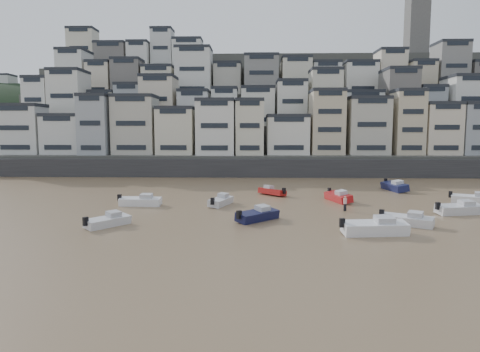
{
  "coord_description": "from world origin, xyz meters",
  "views": [
    {
      "loc": [
        4.0,
        -18.62,
        9.34
      ],
      "look_at": [
        2.58,
        30.0,
        4.0
      ],
      "focal_mm": 32.0,
      "sensor_mm": 36.0,
      "label": 1
    }
  ],
  "objects_px": {
    "boat_f": "(221,200)",
    "boat_j": "(108,220)",
    "boat_b": "(408,218)",
    "boat_k": "(140,200)",
    "boat_h": "(272,191)",
    "boat_e": "(338,196)",
    "boat_c": "(258,214)",
    "person_pink": "(345,203)",
    "boat_d": "(460,207)",
    "boat_g": "(474,197)",
    "boat_a": "(375,225)",
    "boat_i": "(394,185)"
  },
  "relations": [
    {
      "from": "boat_f",
      "to": "boat_j",
      "type": "xyz_separation_m",
      "value": [
        -10.06,
        -11.82,
        -0.03
      ]
    },
    {
      "from": "boat_b",
      "to": "boat_k",
      "type": "xyz_separation_m",
      "value": [
        -28.82,
        9.96,
        0.04
      ]
    },
    {
      "from": "boat_h",
      "to": "boat_e",
      "type": "bearing_deg",
      "value": -164.99
    },
    {
      "from": "boat_e",
      "to": "boat_k",
      "type": "bearing_deg",
      "value": -96.66
    },
    {
      "from": "boat_c",
      "to": "boat_h",
      "type": "bearing_deg",
      "value": 38.02
    },
    {
      "from": "boat_j",
      "to": "person_pink",
      "type": "relative_size",
      "value": 2.82
    },
    {
      "from": "boat_d",
      "to": "boat_e",
      "type": "bearing_deg",
      "value": 133.42
    },
    {
      "from": "boat_d",
      "to": "person_pink",
      "type": "bearing_deg",
      "value": 160.75
    },
    {
      "from": "boat_e",
      "to": "person_pink",
      "type": "xyz_separation_m",
      "value": [
        -0.52,
        -6.53,
        0.11
      ]
    },
    {
      "from": "boat_d",
      "to": "boat_j",
      "type": "relative_size",
      "value": 1.17
    },
    {
      "from": "boat_g",
      "to": "boat_h",
      "type": "relative_size",
      "value": 1.18
    },
    {
      "from": "boat_j",
      "to": "boat_b",
      "type": "bearing_deg",
      "value": -49.0
    },
    {
      "from": "boat_e",
      "to": "boat_h",
      "type": "relative_size",
      "value": 1.16
    },
    {
      "from": "boat_e",
      "to": "boat_k",
      "type": "distance_m",
      "value": 25.16
    },
    {
      "from": "boat_e",
      "to": "boat_f",
      "type": "height_order",
      "value": "boat_e"
    },
    {
      "from": "boat_e",
      "to": "boat_h",
      "type": "bearing_deg",
      "value": -136.92
    },
    {
      "from": "boat_k",
      "to": "boat_a",
      "type": "bearing_deg",
      "value": -26.91
    },
    {
      "from": "boat_e",
      "to": "boat_g",
      "type": "xyz_separation_m",
      "value": [
        16.8,
        -1.13,
        0.02
      ]
    },
    {
      "from": "boat_b",
      "to": "boat_g",
      "type": "bearing_deg",
      "value": 75.22
    },
    {
      "from": "boat_a",
      "to": "boat_i",
      "type": "distance_m",
      "value": 29.79
    },
    {
      "from": "boat_a",
      "to": "boat_i",
      "type": "xyz_separation_m",
      "value": [
        10.81,
        27.76,
        -0.01
      ]
    },
    {
      "from": "boat_a",
      "to": "boat_j",
      "type": "distance_m",
      "value": 24.94
    },
    {
      "from": "boat_j",
      "to": "boat_d",
      "type": "bearing_deg",
      "value": -40.67
    },
    {
      "from": "boat_c",
      "to": "boat_j",
      "type": "height_order",
      "value": "boat_c"
    },
    {
      "from": "boat_d",
      "to": "boat_k",
      "type": "distance_m",
      "value": 36.82
    },
    {
      "from": "boat_a",
      "to": "boat_h",
      "type": "height_order",
      "value": "boat_a"
    },
    {
      "from": "boat_k",
      "to": "boat_c",
      "type": "bearing_deg",
      "value": -27.5
    },
    {
      "from": "boat_a",
      "to": "person_pink",
      "type": "distance_m",
      "value": 11.16
    },
    {
      "from": "boat_c",
      "to": "boat_d",
      "type": "relative_size",
      "value": 0.95
    },
    {
      "from": "boat_j",
      "to": "boat_g",
      "type": "bearing_deg",
      "value": -32.99
    },
    {
      "from": "boat_h",
      "to": "boat_c",
      "type": "bearing_deg",
      "value": 128.81
    },
    {
      "from": "boat_f",
      "to": "boat_j",
      "type": "bearing_deg",
      "value": 159.39
    },
    {
      "from": "boat_c",
      "to": "boat_h",
      "type": "relative_size",
      "value": 1.14
    },
    {
      "from": "boat_b",
      "to": "boat_a",
      "type": "bearing_deg",
      "value": -107.54
    },
    {
      "from": "boat_b",
      "to": "boat_h",
      "type": "xyz_separation_m",
      "value": [
        -12.3,
        18.95,
        -0.06
      ]
    },
    {
      "from": "boat_k",
      "to": "boat_f",
      "type": "bearing_deg",
      "value": 5.96
    },
    {
      "from": "boat_e",
      "to": "boat_j",
      "type": "distance_m",
      "value": 29.28
    },
    {
      "from": "boat_a",
      "to": "boat_f",
      "type": "relative_size",
      "value": 1.23
    },
    {
      "from": "boat_h",
      "to": "boat_i",
      "type": "distance_m",
      "value": 19.52
    },
    {
      "from": "boat_d",
      "to": "boat_h",
      "type": "xyz_separation_m",
      "value": [
        -20.07,
        13.18,
        -0.13
      ]
    },
    {
      "from": "boat_a",
      "to": "boat_j",
      "type": "bearing_deg",
      "value": 168.18
    },
    {
      "from": "boat_f",
      "to": "boat_h",
      "type": "distance_m",
      "value": 10.71
    },
    {
      "from": "boat_c",
      "to": "boat_h",
      "type": "distance_m",
      "value": 17.32
    },
    {
      "from": "boat_c",
      "to": "boat_d",
      "type": "height_order",
      "value": "boat_d"
    },
    {
      "from": "boat_c",
      "to": "boat_g",
      "type": "relative_size",
      "value": 0.96
    },
    {
      "from": "boat_h",
      "to": "boat_k",
      "type": "relative_size",
      "value": 0.87
    },
    {
      "from": "boat_j",
      "to": "boat_h",
      "type": "bearing_deg",
      "value": -1.12
    },
    {
      "from": "boat_j",
      "to": "boat_k",
      "type": "distance_m",
      "value": 11.21
    },
    {
      "from": "boat_a",
      "to": "boat_d",
      "type": "bearing_deg",
      "value": 32.74
    },
    {
      "from": "boat_g",
      "to": "boat_i",
      "type": "bearing_deg",
      "value": 145.28
    }
  ]
}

